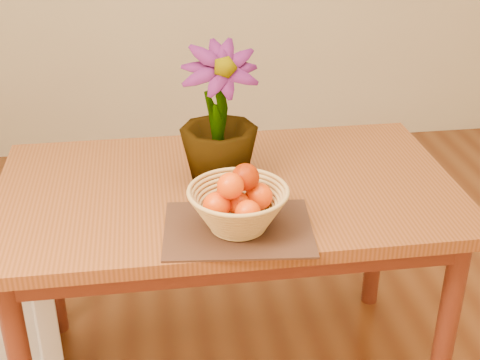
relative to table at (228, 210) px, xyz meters
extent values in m
cube|color=brown|center=(0.00, 0.00, 0.07)|extent=(1.40, 0.80, 0.04)
cube|color=#4F1E12|center=(0.00, 0.00, 0.01)|extent=(1.28, 0.68, 0.08)
cylinder|color=#4F1E12|center=(0.62, -0.32, -0.31)|extent=(0.06, 0.06, 0.71)
cylinder|color=#4F1E12|center=(-0.62, 0.32, -0.31)|extent=(0.06, 0.06, 0.71)
cylinder|color=#4F1E12|center=(0.62, 0.32, -0.31)|extent=(0.06, 0.06, 0.71)
cube|color=#3C2116|center=(-0.01, -0.26, 0.09)|extent=(0.43, 0.34, 0.01)
cylinder|color=tan|center=(-0.01, -0.26, 0.10)|extent=(0.14, 0.14, 0.01)
sphere|color=#EB5503|center=(-0.01, -0.26, 0.17)|extent=(0.06, 0.06, 0.06)
sphere|color=#EB5503|center=(0.05, -0.24, 0.18)|extent=(0.07, 0.07, 0.07)
sphere|color=#EB5503|center=(-0.02, -0.20, 0.17)|extent=(0.07, 0.07, 0.07)
sphere|color=#EB5503|center=(-0.06, -0.28, 0.18)|extent=(0.07, 0.07, 0.07)
sphere|color=#EB5503|center=(0.01, -0.32, 0.17)|extent=(0.07, 0.07, 0.07)
sphere|color=#EB5503|center=(0.02, -0.24, 0.24)|extent=(0.07, 0.07, 0.07)
sphere|color=#EB5503|center=(-0.03, -0.28, 0.23)|extent=(0.07, 0.07, 0.07)
sphere|color=#EB5503|center=(0.02, -0.24, 0.24)|extent=(0.07, 0.07, 0.07)
imported|color=#184814|center=(-0.02, 0.05, 0.30)|extent=(0.25, 0.25, 0.42)
camera|label=1|loc=(-0.22, -1.79, 1.04)|focal=50.00mm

